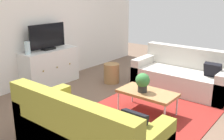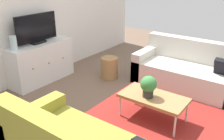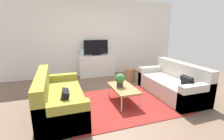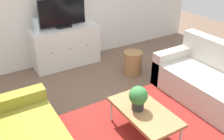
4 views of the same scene
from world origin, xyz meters
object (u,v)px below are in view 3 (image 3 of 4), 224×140
at_px(couch_right_side, 173,85).
at_px(flat_screen_tv, 96,48).
at_px(couch_left_side, 57,100).
at_px(potted_plant, 120,79).
at_px(glass_vase, 82,53).
at_px(wicker_basket, 130,75).
at_px(tv_console, 97,66).
at_px(coffee_table, 123,88).

distance_m(couch_right_side, flat_screen_tv, 2.90).
height_order(couch_left_side, couch_right_side, same).
bearing_deg(potted_plant, glass_vase, 102.52).
height_order(couch_left_side, potted_plant, couch_left_side).
height_order(potted_plant, glass_vase, glass_vase).
bearing_deg(flat_screen_tv, wicker_basket, -48.01).
distance_m(couch_left_side, glass_vase, 2.61).
height_order(couch_right_side, flat_screen_tv, flat_screen_tv).
bearing_deg(glass_vase, tv_console, -0.01).
bearing_deg(potted_plant, couch_left_side, -177.26).
xyz_separation_m(couch_left_side, flat_screen_tv, (1.41, 2.39, 0.75)).
height_order(couch_left_side, wicker_basket, couch_left_side).
xyz_separation_m(couch_right_side, flat_screen_tv, (-1.46, 2.39, 0.75)).
bearing_deg(potted_plant, coffee_table, -46.19).
relative_size(tv_console, glass_vase, 5.12).
xyz_separation_m(couch_left_side, tv_console, (1.41, 2.37, 0.10)).
height_order(coffee_table, wicker_basket, wicker_basket).
bearing_deg(potted_plant, couch_right_side, -2.65).
distance_m(coffee_table, glass_vase, 2.49).
bearing_deg(tv_console, potted_plant, -89.95).
distance_m(potted_plant, glass_vase, 2.39).
bearing_deg(wicker_basket, flat_screen_tv, 131.99).
bearing_deg(potted_plant, flat_screen_tv, 90.05).
xyz_separation_m(flat_screen_tv, wicker_basket, (0.89, -0.99, -0.81)).
bearing_deg(couch_right_side, potted_plant, 177.35).
xyz_separation_m(glass_vase, wicker_basket, (1.40, -0.97, -0.67)).
bearing_deg(wicker_basket, coffee_table, -120.64).
xyz_separation_m(tv_console, glass_vase, (-0.51, 0.00, 0.50)).
bearing_deg(tv_console, coffee_table, -88.53).
distance_m(coffee_table, tv_console, 2.37).
height_order(tv_console, glass_vase, glass_vase).
bearing_deg(tv_console, flat_screen_tv, 90.00).
distance_m(flat_screen_tv, glass_vase, 0.53).
height_order(flat_screen_tv, wicker_basket, flat_screen_tv).
xyz_separation_m(couch_right_side, tv_console, (-1.46, 2.37, 0.10)).
bearing_deg(tv_console, glass_vase, 179.99).
bearing_deg(coffee_table, wicker_basket, 59.36).
relative_size(couch_left_side, glass_vase, 7.63).
xyz_separation_m(couch_right_side, wicker_basket, (-0.57, 1.41, -0.07)).
bearing_deg(couch_left_side, couch_right_side, 0.00).
bearing_deg(couch_right_side, wicker_basket, 112.18).
xyz_separation_m(couch_left_side, coffee_table, (1.47, 0.01, 0.07)).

